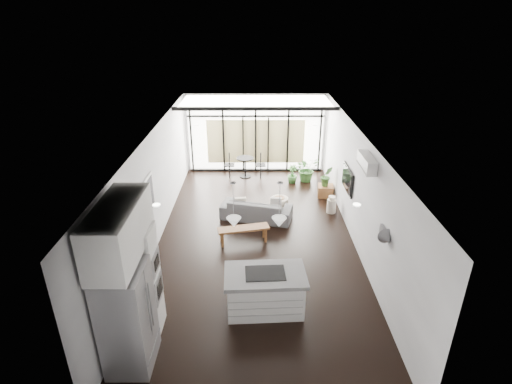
{
  "coord_description": "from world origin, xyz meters",
  "views": [
    {
      "loc": [
        -0.02,
        -8.83,
        5.46
      ],
      "look_at": [
        0.0,
        0.3,
        1.25
      ],
      "focal_mm": 28.0,
      "sensor_mm": 36.0,
      "label": 1
    }
  ],
  "objects_px": {
    "sofa": "(256,206)",
    "tv": "(348,179)",
    "console_bench": "(244,235)",
    "pouf": "(279,204)",
    "fridge": "(127,318)",
    "island": "(265,291)",
    "milk_can": "(331,204)"
  },
  "relations": [
    {
      "from": "island",
      "to": "pouf",
      "type": "height_order",
      "value": "island"
    },
    {
      "from": "console_bench",
      "to": "tv",
      "type": "height_order",
      "value": "tv"
    },
    {
      "from": "pouf",
      "to": "milk_can",
      "type": "height_order",
      "value": "milk_can"
    },
    {
      "from": "pouf",
      "to": "console_bench",
      "type": "bearing_deg",
      "value": -120.14
    },
    {
      "from": "fridge",
      "to": "console_bench",
      "type": "bearing_deg",
      "value": 65.1
    },
    {
      "from": "console_bench",
      "to": "fridge",
      "type": "bearing_deg",
      "value": -127.08
    },
    {
      "from": "console_bench",
      "to": "pouf",
      "type": "height_order",
      "value": "console_bench"
    },
    {
      "from": "console_bench",
      "to": "sofa",
      "type": "bearing_deg",
      "value": 63.11
    },
    {
      "from": "island",
      "to": "tv",
      "type": "distance_m",
      "value": 4.33
    },
    {
      "from": "milk_can",
      "to": "console_bench",
      "type": "bearing_deg",
      "value": -147.23
    },
    {
      "from": "island",
      "to": "console_bench",
      "type": "height_order",
      "value": "island"
    },
    {
      "from": "tv",
      "to": "pouf",
      "type": "bearing_deg",
      "value": 158.38
    },
    {
      "from": "island",
      "to": "pouf",
      "type": "relative_size",
      "value": 3.04
    },
    {
      "from": "island",
      "to": "milk_can",
      "type": "height_order",
      "value": "island"
    },
    {
      "from": "console_bench",
      "to": "pouf",
      "type": "xyz_separation_m",
      "value": [
        1.02,
        1.75,
        -0.0
      ]
    },
    {
      "from": "pouf",
      "to": "milk_can",
      "type": "relative_size",
      "value": 0.99
    },
    {
      "from": "milk_can",
      "to": "sofa",
      "type": "bearing_deg",
      "value": -170.94
    },
    {
      "from": "fridge",
      "to": "console_bench",
      "type": "relative_size",
      "value": 1.42
    },
    {
      "from": "pouf",
      "to": "tv",
      "type": "xyz_separation_m",
      "value": [
        1.76,
        -0.7,
        1.09
      ]
    },
    {
      "from": "milk_can",
      "to": "tv",
      "type": "height_order",
      "value": "tv"
    },
    {
      "from": "island",
      "to": "pouf",
      "type": "bearing_deg",
      "value": 79.98
    },
    {
      "from": "milk_can",
      "to": "fridge",
      "type": "bearing_deg",
      "value": -128.34
    },
    {
      "from": "fridge",
      "to": "sofa",
      "type": "relative_size",
      "value": 0.93
    },
    {
      "from": "sofa",
      "to": "console_bench",
      "type": "bearing_deg",
      "value": 89.6
    },
    {
      "from": "console_bench",
      "to": "tv",
      "type": "bearing_deg",
      "value": 8.55
    },
    {
      "from": "sofa",
      "to": "tv",
      "type": "distance_m",
      "value": 2.62
    },
    {
      "from": "fridge",
      "to": "island",
      "type": "bearing_deg",
      "value": 29.74
    },
    {
      "from": "island",
      "to": "sofa",
      "type": "height_order",
      "value": "island"
    },
    {
      "from": "island",
      "to": "console_bench",
      "type": "distance_m",
      "value": 2.57
    },
    {
      "from": "fridge",
      "to": "tv",
      "type": "bearing_deg",
      "value": 46.87
    },
    {
      "from": "pouf",
      "to": "milk_can",
      "type": "bearing_deg",
      "value": -4.63
    },
    {
      "from": "pouf",
      "to": "tv",
      "type": "distance_m",
      "value": 2.19
    }
  ]
}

